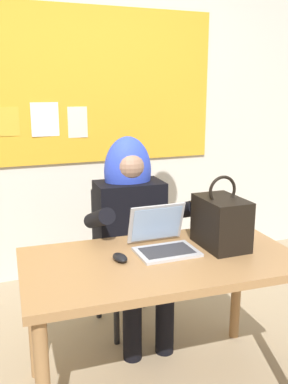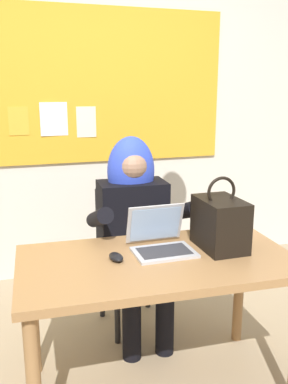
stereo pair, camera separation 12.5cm
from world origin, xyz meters
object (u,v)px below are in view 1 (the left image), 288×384
Objects in this scene: chair_at_desk at (126,249)px; computer_mouse at (120,258)px; handbag at (221,222)px; person_costumed at (133,221)px; desk_main at (161,276)px; laptop at (163,240)px.

chair_at_desk is 8.66× the size of computer_mouse.
handbag is at bearing -8.94° from computer_mouse.
handbag is (0.29, -0.68, 0.36)m from chair_at_desk.
handbag is (0.29, -0.56, 0.13)m from person_costumed.
desk_main is 0.18m from laptop.
handbag is at bearing -12.00° from laptop.
handbag is (0.30, -0.06, 0.08)m from laptop.
handbag reaches higher than laptop.
desk_main is 0.42m from handbag.
computer_mouse is at bearing -24.56° from chair_at_desk.
laptop is 0.80× the size of handbag.
computer_mouse is 0.28× the size of handbag.
chair_at_desk is 0.68m from laptop.
computer_mouse is (-0.26, -0.55, 0.01)m from person_costumed.
handbag is at bearing 30.02° from person_costumed.
person_costumed is at bearing 117.60° from handbag.
handbag is at bearing 19.17° from chair_at_desk.
chair_at_desk is at bearing 89.11° from laptop.
person_costumed reaches higher than laptop.
person_costumed reaches higher than handbag.
laptop is (-0.01, -0.49, 0.05)m from person_costumed.
laptop reaches higher than desk_main.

